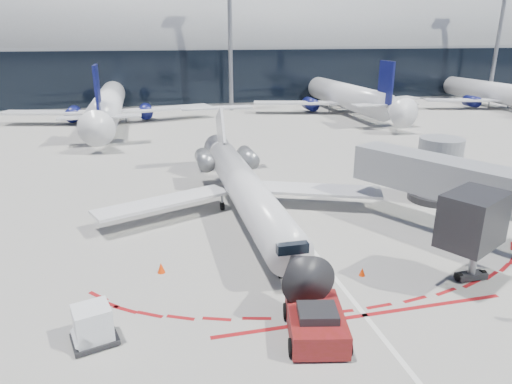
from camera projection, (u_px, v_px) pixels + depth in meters
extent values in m
plane|color=gray|center=(288.00, 220.00, 31.08)|extent=(260.00, 260.00, 0.00)
cube|color=silver|center=(280.00, 210.00, 32.92)|extent=(0.25, 40.00, 0.01)
cube|color=maroon|center=(365.00, 315.00, 20.51)|extent=(14.00, 0.25, 0.01)
cube|color=gray|center=(190.00, 72.00, 89.19)|extent=(150.00, 24.00, 10.00)
cylinder|color=gray|center=(189.00, 45.00, 87.56)|extent=(150.00, 24.00, 24.00)
cube|color=black|center=(197.00, 78.00, 78.12)|extent=(150.00, 0.20, 9.00)
cube|color=gray|center=(453.00, 180.00, 27.76)|extent=(8.22, 12.61, 2.30)
cube|color=black|center=(473.00, 219.00, 21.81)|extent=(3.86, 3.44, 2.60)
cylinder|color=slate|center=(474.00, 259.00, 23.14)|extent=(0.36, 0.36, 2.40)
cube|color=black|center=(471.00, 276.00, 23.46)|extent=(1.60, 0.60, 0.30)
cylinder|color=gray|center=(438.00, 170.00, 34.10)|extent=(3.20, 3.20, 4.80)
cylinder|color=black|center=(435.00, 197.00, 34.80)|extent=(4.00, 4.00, 0.50)
cylinder|color=slate|center=(230.00, 31.00, 72.22)|extent=(0.70, 0.70, 25.00)
cylinder|color=slate|center=(499.00, 32.00, 83.24)|extent=(0.70, 0.70, 25.00)
cylinder|color=silver|center=(247.00, 191.00, 30.49)|extent=(2.39, 19.46, 2.39)
cone|color=black|center=(299.00, 268.00, 20.41)|extent=(2.39, 2.48, 2.39)
cone|color=silver|center=(220.00, 151.00, 40.90)|extent=(2.39, 3.18, 2.39)
cube|color=black|center=(290.00, 245.00, 21.55)|extent=(1.50, 1.24, 0.49)
cube|color=silver|center=(163.00, 202.00, 30.76)|extent=(9.48, 5.62, 0.27)
cube|color=silver|center=(316.00, 190.00, 33.18)|extent=(9.48, 5.62, 0.27)
cube|color=silver|center=(221.00, 129.00, 39.39)|extent=(0.22, 4.15, 4.22)
cube|color=silver|center=(217.00, 108.00, 40.58)|extent=(6.37, 1.42, 0.14)
cylinder|color=slate|center=(205.00, 160.00, 37.17)|extent=(1.33, 3.01, 1.33)
cylinder|color=slate|center=(248.00, 157.00, 37.97)|extent=(1.33, 3.01, 1.33)
cylinder|color=black|center=(281.00, 274.00, 23.61)|extent=(0.19, 0.50, 0.50)
cylinder|color=black|center=(222.00, 206.00, 32.82)|extent=(0.27, 0.57, 0.57)
cylinder|color=black|center=(258.00, 203.00, 33.40)|extent=(0.27, 0.57, 0.57)
cylinder|color=slate|center=(281.00, 269.00, 23.53)|extent=(0.16, 0.16, 0.97)
cube|color=#5F140D|center=(316.00, 322.00, 18.97)|extent=(2.96, 4.01, 1.02)
cube|color=black|center=(318.00, 313.00, 18.43)|extent=(1.83, 1.66, 0.40)
cylinder|color=slate|center=(308.00, 295.00, 21.39)|extent=(0.73, 2.89, 0.11)
cylinder|color=black|center=(293.00, 347.00, 17.86)|extent=(0.46, 0.77, 0.72)
cylinder|color=black|center=(347.00, 346.00, 17.91)|extent=(0.46, 0.77, 0.72)
cylinder|color=black|center=(287.00, 311.00, 20.20)|extent=(0.46, 0.77, 0.72)
cylinder|color=black|center=(335.00, 310.00, 20.25)|extent=(0.46, 0.77, 0.72)
cube|color=black|center=(95.00, 339.00, 18.66)|extent=(2.10, 1.92, 0.19)
cube|color=white|center=(93.00, 323.00, 18.40)|extent=(1.72, 1.65, 1.41)
cylinder|color=black|center=(79.00, 354.00, 17.89)|extent=(0.13, 0.19, 0.18)
cylinder|color=black|center=(116.00, 343.00, 18.54)|extent=(0.13, 0.19, 0.18)
cylinder|color=black|center=(75.00, 338.00, 18.83)|extent=(0.13, 0.19, 0.18)
cylinder|color=black|center=(109.00, 328.00, 19.48)|extent=(0.13, 0.19, 0.18)
cone|color=#F43805|center=(161.00, 268.00, 24.12)|extent=(0.41, 0.41, 0.57)
cone|color=#F43805|center=(362.00, 272.00, 23.83)|extent=(0.33, 0.33, 0.45)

